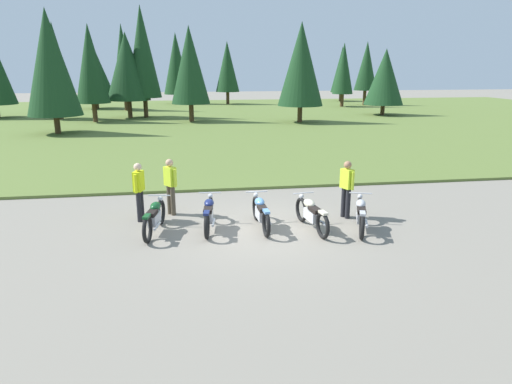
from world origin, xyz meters
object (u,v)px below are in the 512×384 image
at_px(motorcycle_navy, 209,214).
at_px(motorcycle_sky_blue, 261,212).
at_px(motorcycle_british_green, 155,217).
at_px(motorcycle_cream, 311,214).
at_px(rider_near_row_end, 139,188).
at_px(motorcycle_silver, 361,214).
at_px(rider_with_back_turned, 170,183).
at_px(rider_checking_bike, 347,186).

xyz_separation_m(motorcycle_navy, motorcycle_sky_blue, (1.39, -0.10, 0.00)).
bearing_deg(motorcycle_british_green, motorcycle_navy, 2.69).
distance_m(motorcycle_sky_blue, motorcycle_cream, 1.36).
bearing_deg(rider_near_row_end, motorcycle_sky_blue, -18.76).
bearing_deg(motorcycle_navy, motorcycle_cream, -9.04).
bearing_deg(rider_near_row_end, motorcycle_silver, -15.92).
xyz_separation_m(motorcycle_british_green, motorcycle_silver, (5.43, -0.60, 0.00)).
xyz_separation_m(motorcycle_navy, rider_near_row_end, (-1.88, 1.01, 0.51)).
xyz_separation_m(rider_near_row_end, rider_with_back_turned, (0.85, 0.45, 0.00)).
xyz_separation_m(motorcycle_cream, rider_checking_bike, (1.25, 0.83, 0.51)).
xyz_separation_m(motorcycle_cream, rider_near_row_end, (-4.59, 1.44, 0.51)).
relative_size(motorcycle_cream, rider_near_row_end, 1.25).
bearing_deg(rider_near_row_end, rider_checking_bike, -6.02).
bearing_deg(motorcycle_navy, rider_with_back_turned, 125.22).
height_order(rider_near_row_end, rider_with_back_turned, same).
bearing_deg(rider_near_row_end, motorcycle_cream, -17.43).
bearing_deg(motorcycle_silver, rider_near_row_end, 164.08).
distance_m(motorcycle_navy, rider_with_back_turned, 1.85).
relative_size(motorcycle_navy, motorcycle_sky_blue, 1.00).
height_order(motorcycle_british_green, rider_near_row_end, rider_near_row_end).
bearing_deg(rider_checking_bike, motorcycle_silver, -87.64).
distance_m(motorcycle_navy, rider_near_row_end, 2.19).
relative_size(motorcycle_navy, motorcycle_silver, 1.04).
height_order(motorcycle_sky_blue, rider_checking_bike, rider_checking_bike).
distance_m(motorcycle_sky_blue, rider_checking_bike, 2.66).
xyz_separation_m(motorcycle_sky_blue, motorcycle_cream, (1.32, -0.33, 0.00)).
distance_m(rider_near_row_end, rider_checking_bike, 5.87).
xyz_separation_m(motorcycle_navy, rider_with_back_turned, (-1.03, 1.46, 0.51)).
bearing_deg(rider_with_back_turned, motorcycle_sky_blue, -32.75).
distance_m(motorcycle_british_green, motorcycle_silver, 5.46).
bearing_deg(motorcycle_sky_blue, motorcycle_cream, -14.05).
bearing_deg(rider_with_back_turned, rider_checking_bike, -12.02).
bearing_deg(motorcycle_sky_blue, rider_with_back_turned, 147.25).
distance_m(motorcycle_british_green, rider_near_row_end, 1.28).
relative_size(motorcycle_navy, rider_near_row_end, 1.25).
bearing_deg(motorcycle_navy, rider_near_row_end, 151.74).
xyz_separation_m(motorcycle_sky_blue, rider_with_back_turned, (-2.42, 1.56, 0.51)).
bearing_deg(motorcycle_cream, rider_checking_bike, 33.54).
xyz_separation_m(motorcycle_british_green, rider_checking_bike, (5.38, 0.46, 0.51)).
height_order(rider_near_row_end, rider_checking_bike, same).
bearing_deg(rider_checking_bike, rider_with_back_turned, 167.98).
xyz_separation_m(rider_near_row_end, rider_checking_bike, (5.84, -0.62, 0.00)).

